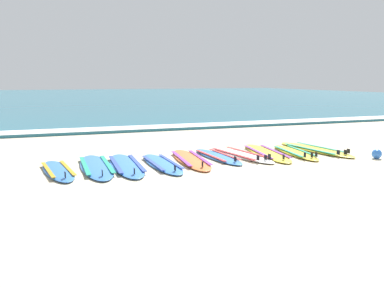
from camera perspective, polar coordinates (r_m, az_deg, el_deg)
ground_plane at (r=8.71m, az=1.42°, el=-2.57°), size 80.00×80.00×0.00m
sea at (r=43.36m, az=-15.59°, el=6.84°), size 80.00×60.00×0.10m
wave_foam_strip at (r=14.22m, az=-7.00°, el=2.31°), size 80.00×1.12×0.11m
surfboard_0 at (r=8.12m, az=-19.33°, el=-3.73°), size 0.83×2.12×0.18m
surfboard_1 at (r=8.27m, az=-14.07°, el=-3.24°), size 0.67×2.56×0.18m
surfboard_2 at (r=8.28m, az=-9.77°, el=-3.08°), size 0.67×2.52×0.18m
surfboard_3 at (r=8.32m, az=-4.52°, el=-2.90°), size 0.65×2.27×0.18m
surfboard_4 at (r=8.73m, az=-0.25°, el=-2.28°), size 0.80×2.49×0.18m
surfboard_5 at (r=9.08m, az=3.80°, el=-1.84°), size 0.70×2.14×0.18m
surfboard_6 at (r=9.37m, az=7.15°, el=-1.54°), size 1.03×2.47×0.18m
surfboard_7 at (r=9.69m, az=10.98°, el=-1.28°), size 0.96×2.58×0.18m
surfboard_8 at (r=9.89m, az=15.06°, el=-1.21°), size 0.78×2.15×0.18m
surfboard_9 at (r=10.48m, az=17.83°, el=-0.75°), size 0.97×2.56×0.18m
beach_ball at (r=9.94m, az=25.81°, el=-1.34°), size 0.23×0.23×0.23m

